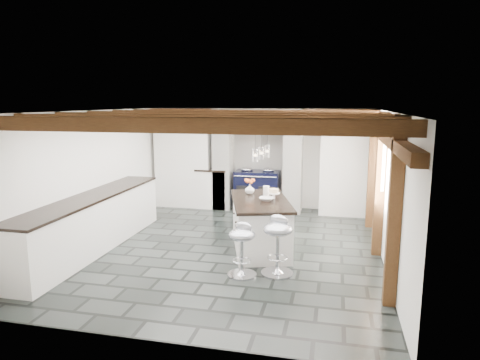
% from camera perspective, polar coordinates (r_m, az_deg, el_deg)
% --- Properties ---
extents(ground, '(6.00, 6.00, 0.00)m').
position_cam_1_polar(ground, '(7.40, -1.45, -8.93)').
color(ground, black).
rests_on(ground, ground).
extents(room_shell, '(6.00, 6.03, 6.00)m').
position_cam_1_polar(room_shell, '(8.62, -3.12, 1.15)').
color(room_shell, white).
rests_on(room_shell, ground).
extents(range_cooker, '(1.00, 0.63, 0.99)m').
position_cam_1_polar(range_cooker, '(9.80, 2.35, -1.28)').
color(range_cooker, black).
rests_on(range_cooker, ground).
extents(kitchen_island, '(1.35, 1.90, 1.14)m').
position_cam_1_polar(kitchen_island, '(7.20, 2.70, -5.84)').
color(kitchen_island, white).
rests_on(kitchen_island, ground).
extents(bar_stool_near, '(0.55, 0.55, 0.86)m').
position_cam_1_polar(bar_stool_near, '(6.15, 5.09, -7.77)').
color(bar_stool_near, silver).
rests_on(bar_stool_near, ground).
extents(bar_stool_far, '(0.47, 0.47, 0.77)m').
position_cam_1_polar(bar_stool_far, '(6.10, 0.31, -8.44)').
color(bar_stool_far, silver).
rests_on(bar_stool_far, ground).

